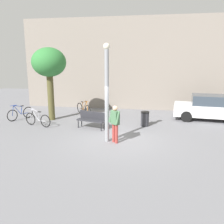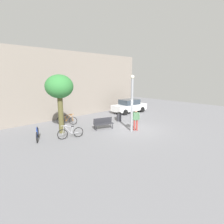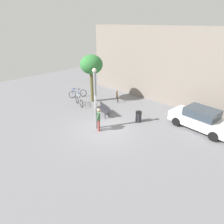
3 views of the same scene
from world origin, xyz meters
The scene contains 11 objects.
ground_plane centered at (0.00, 0.00, 0.00)m, with size 36.00×36.00×0.00m, color slate.
building_facade centered at (0.00, 8.13, 3.34)m, with size 16.68×2.00×6.67m, color gray.
lamppost centered at (-0.45, -0.33, 2.31)m, with size 0.28×0.28×4.32m.
person_by_lamppost centered at (-0.07, -0.43, 0.97)m, with size 0.59×0.57×1.67m.
park_bench centered at (-1.67, 1.61, 0.55)m, with size 1.67×0.93×0.92m.
plaza_tree centered at (-4.60, 3.05, 3.39)m, with size 2.02×2.02×4.36m.
bicycle_blue centered at (-6.55, 2.76, 0.38)m, with size 0.81×1.66×0.97m.
bicycle_orange centered at (-3.10, 4.87, 0.38)m, with size 1.34×1.29×0.97m.
bicycle_silver centered at (-4.76, 1.52, 0.38)m, with size 1.75×0.58×0.97m.
parked_car_white centered at (4.97, 4.61, 0.77)m, with size 4.36×2.16×1.55m.
trash_bin centered at (1.14, 2.56, 0.42)m, with size 0.47×0.47×0.83m.
Camera 1 is at (1.53, -10.37, 3.59)m, focal length 37.93 mm.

